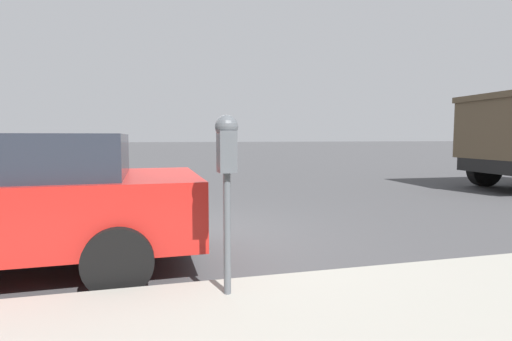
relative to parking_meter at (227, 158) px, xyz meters
name	(u,v)px	position (x,y,z in m)	size (l,w,h in m)	color
ground_plane	(158,239)	(2.54, 0.55, -1.28)	(220.00, 220.00, 0.00)	#424244
parking_meter	(227,158)	(0.00, 0.00, 0.00)	(0.21, 0.19, 1.49)	#4C5156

